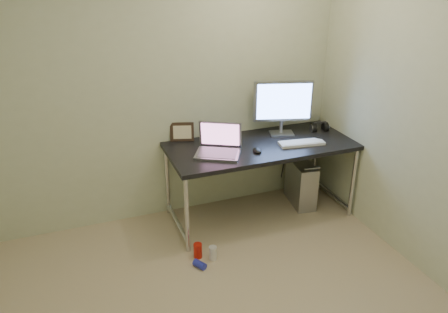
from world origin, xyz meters
TOP-DOWN VIEW (x-y plane):
  - wall_back at (0.00, 1.75)m, footprint 3.50×0.02m
  - desk at (0.88, 1.37)m, footprint 1.73×0.76m
  - tower_computer at (1.38, 1.43)m, footprint 0.25×0.46m
  - cable_a at (1.33, 1.70)m, footprint 0.01×0.16m
  - cable_b at (1.42, 1.68)m, footprint 0.02×0.11m
  - can_red at (0.11, 0.92)m, footprint 0.09×0.09m
  - can_white at (0.22, 0.85)m, footprint 0.07×0.07m
  - can_blue at (0.08, 0.78)m, footprint 0.11×0.12m
  - laptop at (0.45, 1.32)m, footprint 0.48×0.46m
  - monitor at (1.18, 1.54)m, footprint 0.55×0.22m
  - keyboard at (1.23, 1.23)m, footprint 0.43×0.19m
  - mouse_right at (1.43, 1.27)m, footprint 0.09×0.13m
  - mouse_left at (0.77, 1.22)m, footprint 0.10×0.13m
  - headphones at (1.58, 1.49)m, footprint 0.18×0.11m
  - picture_frame at (0.22, 1.71)m, footprint 0.23×0.13m
  - webcam at (0.44, 1.63)m, footprint 0.04×0.03m

SIDE VIEW (x-z plane):
  - can_blue at x=0.08m, z-range 0.00..0.06m
  - can_white at x=0.22m, z-range 0.00..0.12m
  - can_red at x=0.11m, z-range 0.00..0.13m
  - tower_computer at x=1.38m, z-range -0.01..0.47m
  - cable_b at x=1.42m, z-range 0.02..0.74m
  - cable_a at x=1.33m, z-range 0.06..0.74m
  - desk at x=0.88m, z-range 0.30..1.05m
  - keyboard at x=1.23m, z-range 0.75..0.78m
  - mouse_left at x=0.77m, z-range 0.75..0.79m
  - mouse_right at x=1.43m, z-range 0.75..0.79m
  - headphones at x=1.58m, z-range 0.72..0.84m
  - laptop at x=0.45m, z-range 0.68..0.94m
  - picture_frame at x=0.22m, z-range 0.75..0.93m
  - webcam at x=0.44m, z-range 0.78..0.90m
  - monitor at x=1.18m, z-range 0.80..1.33m
  - wall_back at x=0.00m, z-range 0.00..2.50m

